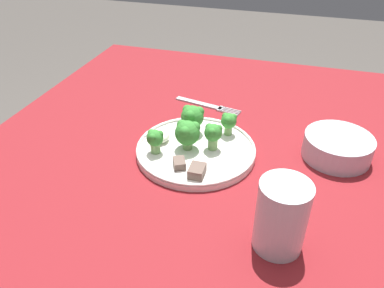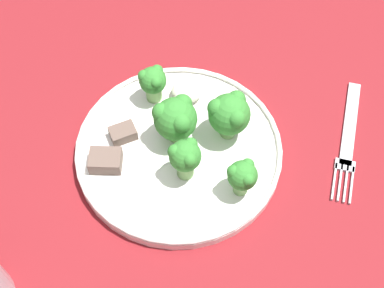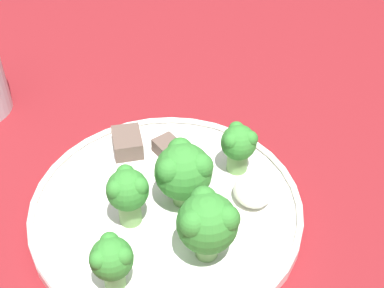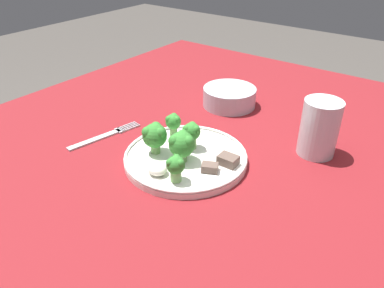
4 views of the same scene
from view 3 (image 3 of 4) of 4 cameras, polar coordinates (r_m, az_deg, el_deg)
name	(u,v)px [view 3 (image 3 of 4)]	position (r m, az deg, el deg)	size (l,w,h in m)	color
dinner_plate	(166,209)	(0.49, -2.75, -6.90)	(0.25, 0.25, 0.02)	white
broccoli_floret_near_rim_left	(128,192)	(0.45, -6.88, -5.06)	(0.04, 0.04, 0.06)	#709E56
broccoli_floret_center_left	(183,171)	(0.47, -0.93, -2.87)	(0.05, 0.05, 0.06)	#709E56
broccoli_floret_back_left	(239,144)	(0.50, 4.99, -0.02)	(0.03, 0.03, 0.05)	#709E56
broccoli_floret_front_left	(112,259)	(0.42, -8.57, -12.07)	(0.03, 0.03, 0.05)	#709E56
broccoli_floret_center_back	(207,222)	(0.42, 1.65, -8.35)	(0.05, 0.05, 0.06)	#709E56
meat_slice_front_slice	(169,149)	(0.53, -2.45, -0.53)	(0.04, 0.03, 0.02)	brown
meat_slice_middle_slice	(127,143)	(0.54, -6.91, 0.16)	(0.04, 0.03, 0.02)	brown
sauce_dollop	(253,191)	(0.49, 6.49, -4.98)	(0.04, 0.04, 0.02)	silver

